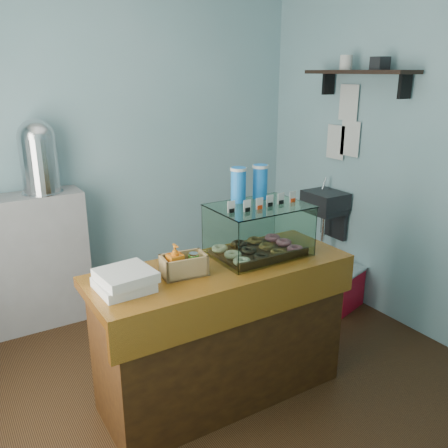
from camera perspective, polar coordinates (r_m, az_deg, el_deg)
ground at (r=3.47m, az=-2.53°, el=-17.40°), size 3.50×3.50×0.00m
room_shell at (r=2.87m, az=-2.62°, el=11.86°), size 3.54×3.04×2.82m
counter at (r=3.04m, az=-0.26°, el=-12.74°), size 1.60×0.60×0.90m
back_shelf at (r=4.10m, az=-23.08°, el=-4.39°), size 1.00×0.32×1.10m
display_case at (r=2.99m, az=3.90°, el=-0.21°), size 0.59×0.43×0.54m
condiment_crate at (r=2.70m, az=-5.08°, el=-4.81°), size 0.27×0.18×0.19m
pastry_boxes at (r=2.58m, az=-11.87°, el=-6.62°), size 0.30×0.30×0.11m
coffee_urn at (r=3.91m, az=-21.45°, el=7.76°), size 0.31×0.31×0.57m
red_cooler at (r=4.35m, az=13.71°, el=-7.45°), size 0.48×0.41×0.36m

